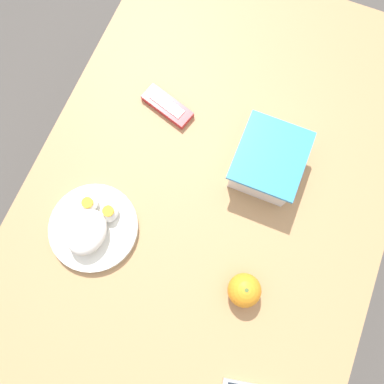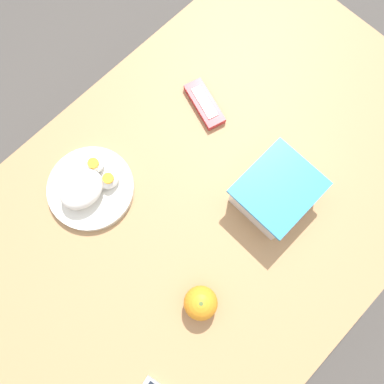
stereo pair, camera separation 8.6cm
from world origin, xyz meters
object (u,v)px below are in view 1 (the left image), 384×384
Objects in this scene: food_container at (268,162)px; rice_plate at (92,227)px; candy_bar at (167,106)px; orange_fruit at (244,290)px.

food_container is 0.85× the size of rice_plate.
food_container reaches higher than candy_bar.
food_container is 0.30m from orange_fruit.
orange_fruit is 0.36× the size of rice_plate.
food_container is at bearing 78.17° from candy_bar.
orange_fruit is 0.48m from candy_bar.
candy_bar is at bearing -101.83° from food_container.
candy_bar is at bearing 173.80° from rice_plate.
orange_fruit is (0.29, 0.05, -0.00)m from food_container.
rice_plate is 1.45× the size of candy_bar.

